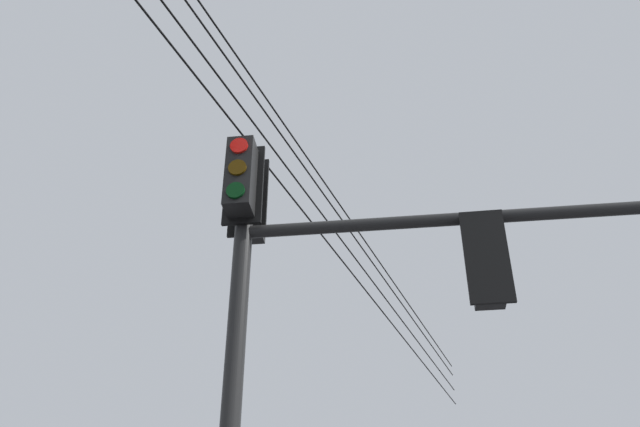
% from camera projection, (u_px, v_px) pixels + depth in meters
% --- Properties ---
extents(signal_mast_assembly, '(4.85, 1.64, 6.85)m').
position_uv_depth(signal_mast_assembly, '(308.00, 305.00, 6.89)').
color(signal_mast_assembly, black).
rests_on(signal_mast_assembly, ground).
extents(overhead_wire_span, '(0.51, 21.86, 1.22)m').
position_uv_depth(overhead_wire_span, '(285.00, 154.00, 9.18)').
color(overhead_wire_span, black).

